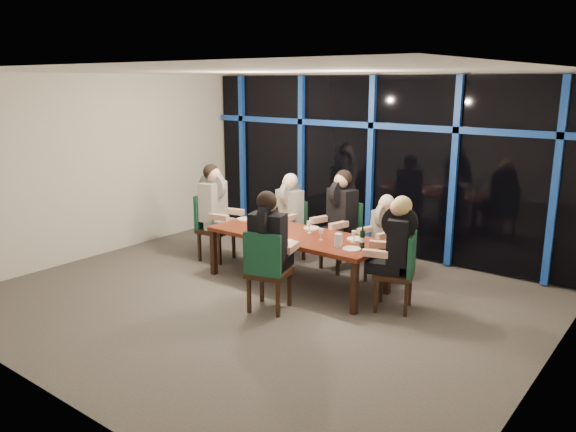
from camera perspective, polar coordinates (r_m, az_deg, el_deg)
The scene contains 29 objects.
room at distance 7.16m, azimuth -2.95°, elevation 6.71°, with size 7.04×7.00×3.02m.
window_wall at distance 9.62m, azimuth 8.60°, elevation 5.49°, with size 6.86×0.43×2.94m.
dining_table at distance 8.04m, azimuth 0.87°, elevation -2.29°, with size 2.60×1.00×0.75m.
chair_far_left at distance 9.19m, azimuth 0.36°, elevation -1.12°, with size 0.48×0.48×0.98m.
chair_far_mid at distance 8.76m, azimuth 5.71°, elevation -1.58°, with size 0.61×0.61×1.07m.
chair_far_right at distance 8.31m, azimuth 9.94°, elevation -3.31°, with size 0.50×0.50×0.89m.
chair_end_left at distance 9.28m, azimuth -7.81°, elevation -0.75°, with size 0.57×0.57×1.08m.
chair_end_right at distance 7.28m, azimuth 11.45°, elevation -5.19°, with size 0.60×0.60×1.02m.
chair_near_mid at distance 7.08m, azimuth -2.21°, elevation -5.24°, with size 0.61×0.61×1.07m.
diner_far_left at distance 9.03m, azimuth 0.03°, elevation 1.16°, with size 0.50×0.62×0.95m.
diner_far_mid at distance 8.60m, azimuth 5.33°, elevation 1.03°, with size 0.62×0.72×1.04m.
diner_far_right at distance 8.16m, azimuth 9.68°, elevation -1.02°, with size 0.51×0.60×0.87m.
diner_end_left at distance 9.13m, azimuth -7.43°, elevation 1.77°, with size 0.71×0.58×1.05m.
diner_end_right at distance 7.17m, azimuth 10.92°, elevation -2.07°, with size 0.70×0.61×1.00m.
diner_near_mid at distance 7.04m, azimuth -1.95°, elevation -1.76°, with size 0.62×0.72×1.04m.
plate_far_left at distance 8.66m, azimuth -2.38°, elevation -0.61°, with size 0.24×0.24×0.01m, color white.
plate_far_mid at distance 8.31m, azimuth 2.40°, elevation -1.23°, with size 0.24×0.24×0.01m, color white.
plate_far_right at distance 7.78m, azimuth 6.86°, elevation -2.34°, with size 0.24×0.24×0.01m, color white.
plate_end_left at distance 8.87m, azimuth -4.42°, elevation -0.30°, with size 0.24×0.24×0.01m, color white.
plate_end_right at distance 7.33m, azimuth 6.48°, elevation -3.34°, with size 0.24×0.24×0.01m, color white.
plate_near_mid at distance 7.61m, azimuth -0.24°, elevation -2.62°, with size 0.24×0.24×0.01m, color white.
wine_bottle at distance 7.39m, azimuth 7.56°, elevation -2.34°, with size 0.07×0.07×0.31m.
water_pitcher at distance 7.39m, azimuth 5.13°, elevation -2.47°, with size 0.11×0.10×0.18m.
tea_light at distance 7.93m, azimuth -1.37°, elevation -1.87°, with size 0.06×0.06×0.03m, color #FFA64C.
wine_glass_a at distance 8.09m, azimuth -0.73°, elevation -0.70°, with size 0.07×0.07×0.19m.
wine_glass_b at distance 8.04m, azimuth 2.17°, elevation -0.84°, with size 0.07×0.07×0.18m.
wine_glass_c at distance 7.70m, azimuth 3.38°, elevation -1.61°, with size 0.06×0.06×0.16m.
wine_glass_d at distance 8.50m, azimuth -1.91°, elevation -0.02°, with size 0.07×0.07×0.18m.
wine_glass_e at distance 7.62m, azimuth 6.72°, elevation -1.82°, with size 0.06×0.06×0.16m.
Camera 1 is at (4.62, -5.40, 2.88)m, focal length 35.00 mm.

